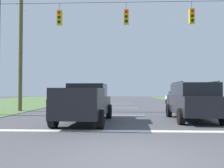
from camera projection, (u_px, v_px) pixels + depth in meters
ground_plane at (133, 159)px, 5.42m from camera, size 120.00×120.00×0.00m
stop_bar_stripe at (128, 131)px, 9.15m from camera, size 13.82×0.45×0.01m
lane_dash_0 at (125, 115)px, 15.14m from camera, size 2.50×0.15×0.01m
lane_dash_1 at (124, 108)px, 21.54m from camera, size 2.50×0.15×0.01m
lane_dash_2 at (123, 104)px, 28.27m from camera, size 2.50×0.15×0.01m
lane_dash_3 at (123, 102)px, 34.04m from camera, size 2.50×0.15×0.01m
overhead_signal_span at (125, 50)px, 14.87m from camera, size 16.92×0.31×7.60m
pickup_truck at (86, 103)px, 11.74m from camera, size 2.50×5.49×1.95m
suv_black at (193, 101)px, 12.43m from camera, size 2.34×4.86×2.05m
distant_car_crossing_white at (178, 98)px, 25.19m from camera, size 2.18×4.38×1.52m
utility_pole_near_left at (21, 48)px, 18.20m from camera, size 0.30×1.91×10.03m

